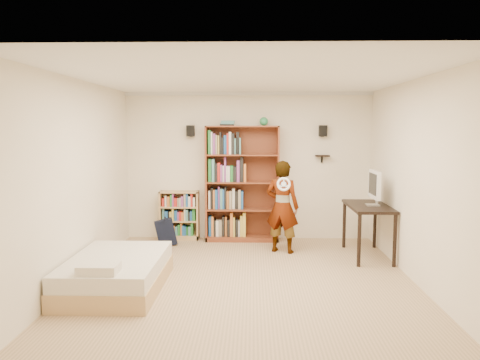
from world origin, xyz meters
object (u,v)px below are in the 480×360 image
at_px(low_bookshelf, 179,215).
at_px(daybed, 116,269).
at_px(tall_bookshelf, 242,184).
at_px(person, 282,207).
at_px(computer_desk, 368,231).

relative_size(low_bookshelf, daybed, 0.51).
xyz_separation_m(tall_bookshelf, person, (0.68, -0.81, -0.28)).
relative_size(tall_bookshelf, person, 1.37).
bearing_deg(daybed, tall_bookshelf, 59.71).
distance_m(daybed, person, 2.94).
relative_size(low_bookshelf, person, 0.59).
bearing_deg(low_bookshelf, computer_desk, -18.96).
bearing_deg(low_bookshelf, daybed, -98.13).
distance_m(tall_bookshelf, computer_desk, 2.36).
height_order(daybed, person, person).
relative_size(computer_desk, person, 0.80).
relative_size(tall_bookshelf, low_bookshelf, 2.34).
height_order(tall_bookshelf, computer_desk, tall_bookshelf).
xyz_separation_m(computer_desk, daybed, (-3.58, -1.62, -0.16)).
bearing_deg(tall_bookshelf, computer_desk, -27.10).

